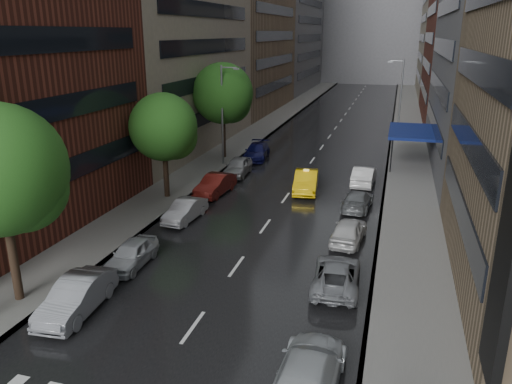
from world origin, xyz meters
TOP-DOWN VIEW (x-y plane):
  - road at (0.00, 50.00)m, footprint 14.00×140.00m
  - sidewalk_left at (-9.00, 50.00)m, footprint 4.00×140.00m
  - sidewalk_right at (9.00, 50.00)m, footprint 4.00×140.00m
  - buildings_left at (-15.00, 58.79)m, footprint 8.00×108.00m
  - buildings_right at (15.00, 56.70)m, footprint 8.05×109.10m
  - building_far at (0.00, 118.00)m, footprint 40.00×14.00m
  - tree_mid at (-8.60, 19.58)m, footprint 4.94×4.94m
  - tree_far at (-8.60, 32.51)m, footprint 5.82×5.82m
  - taxi at (1.17, 24.02)m, footprint 2.29×5.14m
  - parked_cars_left at (-5.40, 19.67)m, footprint 2.63×34.48m
  - parked_cars_right at (5.40, 13.25)m, footprint 2.48×30.77m
  - street_lamp_left at (-7.72, 30.00)m, footprint 1.74×0.22m
  - street_lamp_right at (7.72, 45.00)m, footprint 1.74×0.22m
  - awning at (8.98, 35.00)m, footprint 4.00×8.00m

SIDE VIEW (x-z plane):
  - road at x=0.00m, z-range 0.00..0.01m
  - sidewalk_left at x=-9.00m, z-range 0.00..0.15m
  - sidewalk_right at x=9.00m, z-range 0.00..0.15m
  - parked_cars_right at x=5.40m, z-range -0.05..1.51m
  - parked_cars_left at x=-5.40m, z-range -0.04..1.54m
  - taxi at x=1.17m, z-range 0.00..1.64m
  - awning at x=8.98m, z-range 1.57..4.70m
  - street_lamp_left at x=-7.72m, z-range 0.39..9.39m
  - street_lamp_right at x=7.72m, z-range 0.39..9.39m
  - tree_mid at x=-8.60m, z-range 1.45..9.33m
  - tree_far at x=-8.60m, z-range 1.71..10.99m
  - buildings_right at x=15.00m, z-range -2.97..33.03m
  - buildings_left at x=-15.00m, z-range -3.01..34.99m
  - building_far at x=0.00m, z-range 0.00..32.00m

